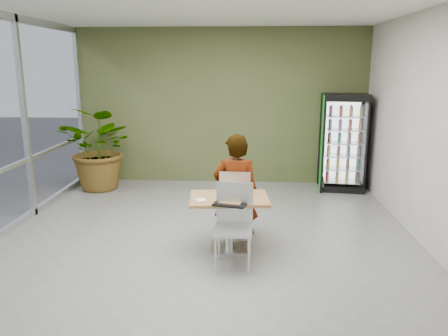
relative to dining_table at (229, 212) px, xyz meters
The scene contains 12 objects.
ground 0.64m from the dining_table, 161.53° to the left, with size 7.00×7.00×0.00m, color gray.
room_envelope 1.12m from the dining_table, 161.53° to the left, with size 6.00×7.00×3.20m, color silver, non-canonical shape.
dining_table is the anchor object (origin of this frame).
chair_far 0.52m from the dining_table, 82.50° to the left, with size 0.46×0.47×0.99m.
chair_near 0.43m from the dining_table, 79.23° to the right, with size 0.47×0.48×1.03m.
seated_woman 0.58m from the dining_table, 82.65° to the left, with size 0.67×0.43×1.81m, color black.
pizza_plate 0.23m from the dining_table, 129.87° to the left, with size 0.33×0.33×0.03m.
soda_cup 0.38m from the dining_table, 13.96° to the left, with size 0.09×0.09×0.16m.
napkin_stack 0.46m from the dining_table, 150.59° to the right, with size 0.13×0.13×0.02m, color silver.
cafeteria_tray 0.38m from the dining_table, 83.43° to the right, with size 0.40×0.29×0.02m, color black.
beverage_fridge 3.80m from the dining_table, 55.77° to the left, with size 0.95×0.77×1.91m.
potted_plant 3.94m from the dining_table, 132.78° to the left, with size 1.50×1.30×1.67m, color #386629.
Camera 1 is at (0.56, -5.60, 2.43)m, focal length 35.00 mm.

